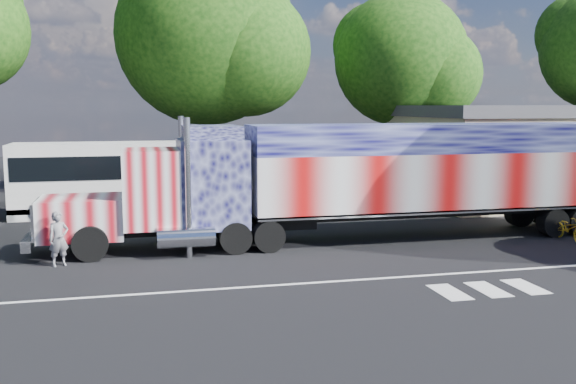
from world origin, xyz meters
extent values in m
plane|color=black|center=(0.00, 0.00, 0.00)|extent=(100.00, 100.00, 0.00)
cube|color=silver|center=(0.00, -3.00, 0.01)|extent=(30.00, 0.15, 0.01)
cube|color=silver|center=(2.80, -4.80, 0.01)|extent=(0.70, 1.60, 0.01)
cube|color=silver|center=(4.00, -4.80, 0.01)|extent=(0.70, 1.60, 0.01)
cube|color=silver|center=(5.20, -4.80, 0.01)|extent=(0.70, 1.60, 0.01)
cube|color=black|center=(-4.05, 2.50, 0.76)|extent=(9.82, 1.09, 0.33)
cube|color=#D57F86|center=(-7.54, 2.50, 1.31)|extent=(2.84, 2.40, 1.42)
cube|color=silver|center=(-9.01, 2.50, 1.31)|extent=(0.13, 2.07, 1.27)
cube|color=silver|center=(-9.23, 2.50, 0.60)|extent=(0.33, 2.73, 0.39)
cube|color=#D57F86|center=(-5.14, 2.50, 2.29)|extent=(1.96, 2.73, 2.73)
cube|color=black|center=(-6.07, 2.50, 2.78)|extent=(0.07, 2.29, 0.98)
cube|color=#4C4E80|center=(-2.96, 2.50, 2.40)|extent=(2.40, 2.73, 3.16)
cube|color=#4C4E80|center=(-2.96, 2.50, 4.20)|extent=(1.96, 2.62, 0.55)
cylinder|color=silver|center=(-3.94, 3.94, 2.40)|extent=(0.22, 0.22, 4.80)
cylinder|color=silver|center=(-3.94, 1.06, 2.40)|extent=(0.22, 0.22, 4.80)
cylinder|color=silver|center=(-4.05, 3.92, 0.71)|extent=(1.96, 0.72, 0.72)
cylinder|color=silver|center=(-4.05, 1.08, 0.71)|extent=(1.96, 0.72, 0.72)
cylinder|color=black|center=(-7.21, 1.30, 0.60)|extent=(1.20, 0.38, 1.20)
cylinder|color=black|center=(-7.21, 3.70, 0.60)|extent=(1.20, 0.38, 1.20)
cylinder|color=black|center=(-2.30, 1.35, 0.57)|extent=(1.13, 0.60, 1.13)
cylinder|color=black|center=(-2.30, 3.64, 0.57)|extent=(1.13, 0.60, 1.13)
cylinder|color=black|center=(-1.10, 1.35, 0.57)|extent=(1.13, 0.60, 1.13)
cylinder|color=black|center=(-1.10, 3.64, 0.57)|extent=(1.13, 0.60, 1.13)
cube|color=black|center=(5.77, 2.50, 1.04)|extent=(14.18, 1.20, 0.33)
cube|color=#D87979|center=(5.77, 2.50, 2.29)|extent=(14.62, 2.84, 2.18)
cube|color=#44488A|center=(5.77, 2.50, 3.93)|extent=(14.62, 2.84, 1.09)
cube|color=silver|center=(5.77, 2.50, 1.20)|extent=(14.62, 2.84, 0.13)
cylinder|color=black|center=(10.46, 1.35, 0.57)|extent=(1.13, 0.60, 1.13)
cylinder|color=black|center=(10.46, 3.64, 0.57)|extent=(1.13, 0.60, 1.13)
cylinder|color=black|center=(11.66, 3.64, 0.57)|extent=(1.13, 0.60, 1.13)
cube|color=silver|center=(-5.43, 10.88, 1.72)|extent=(11.81, 2.56, 3.45)
cube|color=black|center=(-5.43, 10.88, 2.36)|extent=(11.42, 2.62, 1.08)
cube|color=black|center=(-5.43, 10.88, 0.44)|extent=(11.81, 2.56, 0.25)
cube|color=black|center=(-11.34, 10.88, 1.87)|extent=(0.06, 2.26, 1.38)
cylinder|color=black|center=(-9.86, 9.65, 0.49)|extent=(0.98, 0.30, 0.98)
cylinder|color=black|center=(-9.86, 12.11, 0.49)|extent=(0.98, 0.30, 0.98)
cylinder|color=black|center=(-2.48, 9.65, 0.49)|extent=(0.98, 0.30, 0.98)
cylinder|color=black|center=(-2.48, 12.11, 0.49)|extent=(0.98, 0.30, 0.98)
cylinder|color=black|center=(-1.59, 9.65, 0.49)|extent=(0.98, 0.30, 0.98)
cylinder|color=black|center=(-1.59, 12.11, 0.49)|extent=(0.98, 0.30, 0.98)
cube|color=#1E5926|center=(12.00, 5.96, 2.40)|extent=(1.60, 0.08, 1.20)
imported|color=slate|center=(-8.16, 0.86, 0.90)|extent=(0.77, 0.66, 1.79)
imported|color=gold|center=(10.58, 0.48, 0.49)|extent=(0.65, 1.88, 0.99)
cylinder|color=black|center=(10.11, 16.06, 3.19)|extent=(0.70, 0.70, 6.37)
sphere|color=#275514|center=(10.11, 16.06, 7.96)|extent=(8.03, 8.03, 8.03)
sphere|color=#275514|center=(11.71, 14.85, 7.05)|extent=(5.62, 5.62, 5.62)
sphere|color=#275514|center=(8.90, 17.26, 8.88)|extent=(5.22, 5.22, 5.22)
cylinder|color=black|center=(-1.41, 17.89, 3.72)|extent=(0.70, 0.70, 7.45)
sphere|color=#275514|center=(-1.41, 17.89, 9.31)|extent=(10.57, 10.57, 10.57)
sphere|color=#275514|center=(0.70, 16.31, 8.24)|extent=(7.40, 7.40, 7.40)
sphere|color=#275514|center=(-3.00, 19.48, 10.37)|extent=(6.87, 6.87, 6.87)
camera|label=1|loc=(-5.62, -20.69, 5.18)|focal=40.00mm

